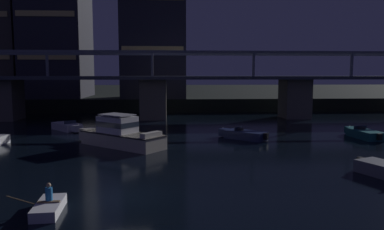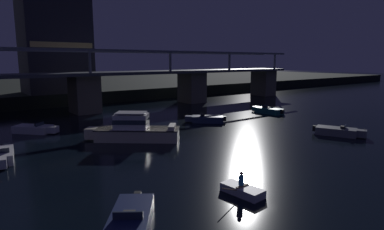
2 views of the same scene
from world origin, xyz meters
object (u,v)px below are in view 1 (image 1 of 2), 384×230
object	(u,v)px
speedboat_near_right	(68,127)
speedboat_mid_right	(364,134)
cabin_cruiser_near_left	(120,134)
river_bridge	(153,90)
speedboat_mid_left	(244,135)
dinghy_with_paddler	(49,207)

from	to	relation	value
speedboat_near_right	speedboat_mid_right	size ratio (longest dim) A/B	0.86
cabin_cruiser_near_left	speedboat_near_right	size ratio (longest dim) A/B	1.85
river_bridge	speedboat_mid_right	world-z (taller)	river_bridge
speedboat_near_right	river_bridge	bearing A→B (deg)	48.18
river_bridge	speedboat_mid_right	distance (m)	27.69
river_bridge	speedboat_mid_left	bearing A→B (deg)	-60.97
river_bridge	dinghy_with_paddler	size ratio (longest dim) A/B	32.55
speedboat_near_right	speedboat_mid_left	distance (m)	19.83
dinghy_with_paddler	cabin_cruiser_near_left	bearing A→B (deg)	85.77
speedboat_mid_right	dinghy_with_paddler	distance (m)	30.80
cabin_cruiser_near_left	speedboat_near_right	bearing A→B (deg)	126.48
river_bridge	cabin_cruiser_near_left	size ratio (longest dim) A/B	10.44
speedboat_mid_right	dinghy_with_paddler	xyz separation A→B (m)	(-24.72, -18.36, -0.14)
speedboat_mid_left	dinghy_with_paddler	distance (m)	22.46
river_bridge	dinghy_with_paddler	distance (m)	35.87
cabin_cruiser_near_left	speedboat_near_right	world-z (taller)	cabin_cruiser_near_left
speedboat_near_right	dinghy_with_paddler	world-z (taller)	dinghy_with_paddler
river_bridge	speedboat_near_right	distance (m)	14.28
dinghy_with_paddler	speedboat_mid_left	bearing A→B (deg)	55.46
cabin_cruiser_near_left	speedboat_mid_left	size ratio (longest dim) A/B	1.84
cabin_cruiser_near_left	dinghy_with_paddler	distance (m)	15.72
cabin_cruiser_near_left	speedboat_mid_right	distance (m)	23.73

